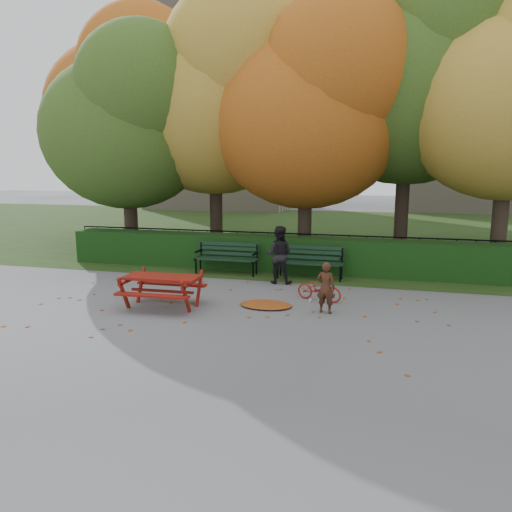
% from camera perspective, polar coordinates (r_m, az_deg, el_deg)
% --- Properties ---
extents(ground, '(90.00, 90.00, 0.00)m').
position_cam_1_polar(ground, '(10.57, -2.99, -6.46)').
color(ground, slate).
rests_on(ground, ground).
extents(grass_strip, '(90.00, 90.00, 0.00)m').
position_cam_1_polar(grass_strip, '(24.02, 7.51, 2.87)').
color(grass_strip, '#203613').
rests_on(grass_strip, ground).
extents(building_left, '(10.00, 7.00, 15.00)m').
position_cam_1_polar(building_left, '(37.91, -3.78, 16.94)').
color(building_left, '#A39180').
rests_on(building_left, ground).
extents(building_right, '(9.00, 6.00, 12.00)m').
position_cam_1_polar(building_right, '(38.04, 23.18, 13.88)').
color(building_right, '#A39180').
rests_on(building_right, ground).
extents(hedge, '(13.00, 0.90, 1.00)m').
position_cam_1_polar(hedge, '(14.69, 2.48, 0.28)').
color(hedge, black).
rests_on(hedge, ground).
extents(iron_fence, '(14.00, 0.04, 1.02)m').
position_cam_1_polar(iron_fence, '(15.45, 3.14, 0.90)').
color(iron_fence, black).
rests_on(iron_fence, ground).
extents(tree_a, '(5.88, 5.60, 7.48)m').
position_cam_1_polar(tree_a, '(17.41, -14.05, 14.82)').
color(tree_a, black).
rests_on(tree_a, ground).
extents(tree_b, '(6.72, 6.40, 8.79)m').
position_cam_1_polar(tree_b, '(17.46, -3.91, 17.99)').
color(tree_b, black).
rests_on(tree_b, ground).
extents(tree_c, '(6.30, 6.00, 8.00)m').
position_cam_1_polar(tree_c, '(15.85, 6.90, 16.63)').
color(tree_c, black).
rests_on(tree_c, ground).
extents(tree_d, '(7.14, 6.80, 9.58)m').
position_cam_1_polar(tree_d, '(17.12, 18.43, 19.64)').
color(tree_d, black).
rests_on(tree_d, ground).
extents(tree_f, '(6.93, 6.60, 9.19)m').
position_cam_1_polar(tree_f, '(21.66, -13.97, 16.97)').
color(tree_f, black).
rests_on(tree_f, ground).
extents(bench_left, '(1.80, 0.57, 0.88)m').
position_cam_1_polar(bench_left, '(14.27, -3.33, 0.06)').
color(bench_left, black).
rests_on(bench_left, ground).
extents(bench_right, '(1.80, 0.57, 0.88)m').
position_cam_1_polar(bench_right, '(13.71, 6.23, -0.41)').
color(bench_right, black).
rests_on(bench_right, ground).
extents(picnic_table, '(1.66, 1.36, 0.79)m').
position_cam_1_polar(picnic_table, '(11.00, -10.69, -3.05)').
color(picnic_table, maroon).
rests_on(picnic_table, ground).
extents(leaf_pile, '(1.19, 0.86, 0.08)m').
position_cam_1_polar(leaf_pile, '(10.99, 1.15, -5.58)').
color(leaf_pile, maroon).
rests_on(leaf_pile, ground).
extents(leaf_scatter, '(9.00, 5.70, 0.01)m').
position_cam_1_polar(leaf_scatter, '(10.84, -2.49, -5.99)').
color(leaf_scatter, maroon).
rests_on(leaf_scatter, ground).
extents(child, '(0.43, 0.32, 1.09)m').
position_cam_1_polar(child, '(10.49, 7.97, -3.59)').
color(child, '#412214').
rests_on(child, ground).
extents(adult, '(0.75, 0.59, 1.52)m').
position_cam_1_polar(adult, '(13.02, 2.61, 0.15)').
color(adult, black).
rests_on(adult, ground).
extents(bicycle, '(1.13, 0.66, 0.56)m').
position_cam_1_polar(bicycle, '(11.48, 7.23, -3.73)').
color(bicycle, '#9B1A0E').
rests_on(bicycle, ground).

